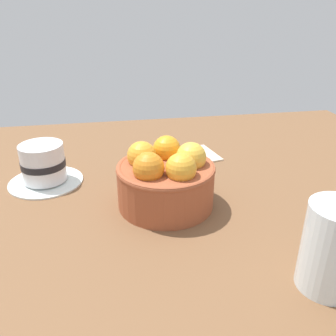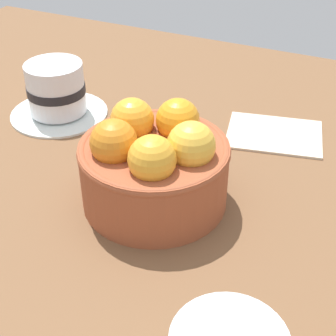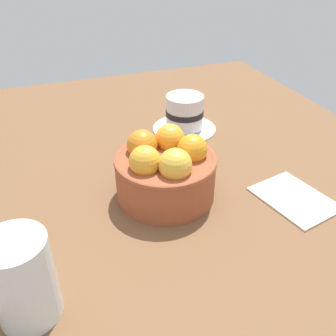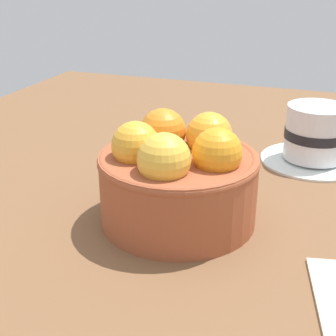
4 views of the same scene
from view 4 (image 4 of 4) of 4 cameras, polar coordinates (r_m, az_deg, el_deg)
ground_plane at (r=49.85cm, az=1.15°, el=-8.44°), size 115.45×92.36×4.85cm
terracotta_bowl at (r=46.49cm, az=1.21°, el=-0.95°), size 15.34×15.34×10.30cm
coffee_cup at (r=63.73cm, az=16.87°, el=3.47°), size 13.08×13.08×7.33cm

